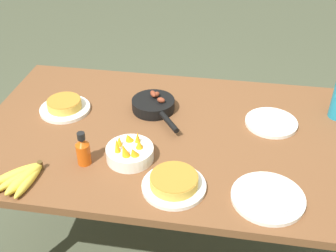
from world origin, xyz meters
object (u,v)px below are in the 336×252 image
Objects in this scene: empty_plate_near_front at (271,123)px; fruit_bowl_mango at (130,152)px; skillet at (154,105)px; frittata_plate_side at (174,183)px; frittata_plate_center at (65,106)px; hot_sauce_bottle at (83,150)px; banana_bunch at (22,177)px; empty_plate_far_left at (268,198)px.

fruit_bowl_mango reaches higher than empty_plate_near_front.
skillet reaches higher than frittata_plate_side.
frittata_plate_center is 1.61× the size of hot_sauce_bottle.
empty_plate_near_front is at bearing 2.60° from frittata_plate_center.
skillet is at bearing 9.53° from frittata_plate_center.
banana_bunch is at bearing -152.05° from fruit_bowl_mango.
empty_plate_far_left is at bearing 3.29° from banana_bunch.
fruit_bowl_mango reaches higher than empty_plate_far_left.
hot_sauce_bottle reaches higher than fruit_bowl_mango.
empty_plate_near_front is at bearing 52.10° from skillet.
fruit_bowl_mango reaches higher than banana_bunch.
empty_plate_far_left is (0.33, -0.00, -0.02)m from frittata_plate_side.
skillet is at bearing 64.64° from hot_sauce_bottle.
hot_sauce_bottle is (0.21, -0.34, 0.04)m from frittata_plate_center.
fruit_bowl_mango is (0.37, -0.29, 0.01)m from frittata_plate_center.
frittata_plate_side is at bearing -12.84° from hot_sauce_bottle.
empty_plate_far_left is (-0.03, -0.47, -0.00)m from empty_plate_near_front.
frittata_plate_center is at bearing 143.37° from frittata_plate_side.
frittata_plate_side is 1.03× the size of empty_plate_near_front.
banana_bunch is 0.87× the size of frittata_plate_side.
fruit_bowl_mango is at bearing -149.07° from empty_plate_near_front.
banana_bunch is 1.42× the size of hot_sauce_bottle.
fruit_bowl_mango is (-0.52, 0.14, 0.02)m from empty_plate_far_left.
hot_sauce_bottle is (-0.36, 0.08, 0.04)m from frittata_plate_side.
fruit_bowl_mango is (-0.55, -0.33, 0.02)m from empty_plate_near_front.
hot_sauce_bottle reaches higher than frittata_plate_center.
hot_sauce_bottle is at bearing -58.59° from frittata_plate_center.
empty_plate_far_left is (0.89, -0.42, -0.01)m from frittata_plate_center.
frittata_plate_center is 0.71m from frittata_plate_side.
frittata_plate_center is 0.99m from empty_plate_far_left.
frittata_plate_side is at bearing 5.66° from banana_bunch.
skillet reaches higher than frittata_plate_center.
skillet is 0.52m from empty_plate_near_front.
hot_sauce_bottle is (-0.19, -0.41, 0.03)m from skillet.
banana_bunch reaches higher than empty_plate_far_left.
fruit_bowl_mango reaches higher than frittata_plate_side.
banana_bunch is at bearing -150.22° from empty_plate_near_front.
skillet is 1.33× the size of frittata_plate_center.
banana_bunch is at bearing -174.34° from frittata_plate_side.
hot_sauce_bottle is at bearing 35.86° from banana_bunch.
frittata_plate_side is 0.90× the size of empty_plate_far_left.
frittata_plate_side is 0.37m from hot_sauce_bottle.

